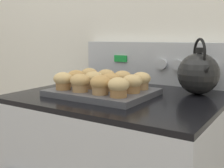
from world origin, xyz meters
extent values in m
cube|color=silver|center=(0.00, 0.68, 1.20)|extent=(8.00, 0.05, 2.40)
cube|color=black|center=(0.00, 0.34, 0.92)|extent=(0.75, 0.64, 0.02)
cube|color=#B7BABF|center=(0.00, 0.63, 1.03)|extent=(0.73, 0.05, 0.19)
cube|color=green|center=(-0.16, 0.60, 1.05)|extent=(0.07, 0.01, 0.03)
cylinder|color=#B7BABF|center=(0.05, 0.59, 1.03)|extent=(0.05, 0.02, 0.05)
cylinder|color=#B7BABF|center=(0.13, 0.59, 1.03)|extent=(0.05, 0.02, 0.05)
cylinder|color=#B7BABF|center=(0.20, 0.59, 1.03)|extent=(0.05, 0.02, 0.05)
cylinder|color=#B7BABF|center=(0.27, 0.59, 1.03)|extent=(0.05, 0.02, 0.05)
cube|color=#4C4C51|center=(-0.05, 0.27, 0.94)|extent=(0.37, 0.29, 0.02)
cylinder|color=olive|center=(-0.17, 0.19, 0.97)|extent=(0.06, 0.06, 0.03)
ellipsoid|color=tan|center=(-0.17, 0.19, 1.00)|extent=(0.07, 0.07, 0.05)
cylinder|color=#A37A4C|center=(-0.09, 0.19, 0.97)|extent=(0.06, 0.06, 0.03)
ellipsoid|color=tan|center=(-0.09, 0.19, 1.00)|extent=(0.07, 0.07, 0.05)
cylinder|color=#A37A4C|center=(0.00, 0.19, 0.97)|extent=(0.06, 0.06, 0.03)
ellipsoid|color=tan|center=(0.00, 0.19, 1.00)|extent=(0.07, 0.07, 0.05)
cylinder|color=olive|center=(0.08, 0.18, 0.97)|extent=(0.06, 0.06, 0.03)
ellipsoid|color=tan|center=(0.08, 0.18, 1.00)|extent=(0.07, 0.07, 0.05)
cylinder|color=tan|center=(-0.17, 0.27, 0.97)|extent=(0.06, 0.06, 0.03)
ellipsoid|color=tan|center=(-0.17, 0.27, 1.00)|extent=(0.07, 0.07, 0.05)
cylinder|color=#A37A4C|center=(-0.09, 0.27, 0.97)|extent=(0.06, 0.06, 0.03)
ellipsoid|color=tan|center=(-0.09, 0.27, 1.00)|extent=(0.07, 0.07, 0.05)
cylinder|color=#A37A4C|center=(-0.01, 0.27, 0.97)|extent=(0.06, 0.06, 0.03)
ellipsoid|color=tan|center=(-0.01, 0.27, 1.00)|extent=(0.07, 0.07, 0.05)
cylinder|color=olive|center=(0.08, 0.27, 0.97)|extent=(0.06, 0.06, 0.03)
ellipsoid|color=tan|center=(0.08, 0.27, 1.00)|extent=(0.07, 0.07, 0.05)
cylinder|color=tan|center=(-0.17, 0.35, 0.97)|extent=(0.06, 0.06, 0.03)
ellipsoid|color=tan|center=(-0.17, 0.35, 1.00)|extent=(0.07, 0.07, 0.05)
cylinder|color=tan|center=(-0.09, 0.35, 0.97)|extent=(0.06, 0.06, 0.03)
ellipsoid|color=tan|center=(-0.09, 0.35, 1.00)|extent=(0.07, 0.07, 0.05)
cylinder|color=tan|center=(-0.01, 0.35, 0.97)|extent=(0.06, 0.06, 0.03)
ellipsoid|color=tan|center=(-0.01, 0.35, 1.00)|extent=(0.07, 0.07, 0.05)
cylinder|color=#A37A4C|center=(0.07, 0.35, 0.97)|extent=(0.06, 0.06, 0.03)
ellipsoid|color=tan|center=(0.07, 0.35, 1.00)|extent=(0.07, 0.07, 0.05)
sphere|color=black|center=(0.25, 0.48, 1.01)|extent=(0.16, 0.16, 0.16)
cylinder|color=black|center=(0.25, 0.48, 1.10)|extent=(0.03, 0.03, 0.02)
cone|color=black|center=(0.29, 0.42, 1.03)|extent=(0.08, 0.09, 0.07)
torus|color=black|center=(0.25, 0.48, 1.09)|extent=(0.08, 0.10, 0.12)
camera|label=1|loc=(0.54, -0.59, 1.15)|focal=45.00mm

